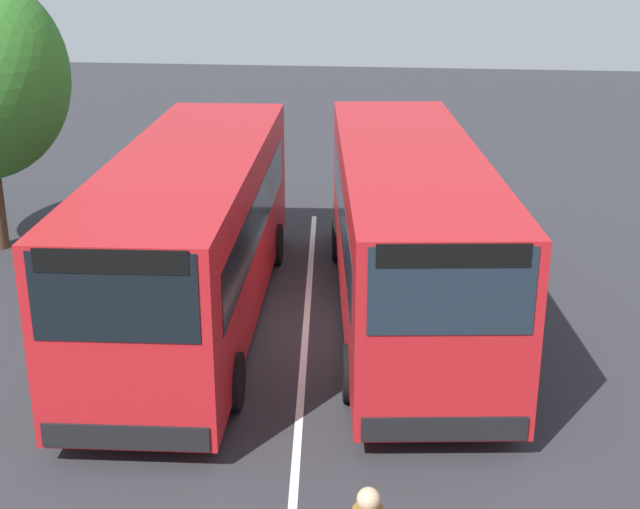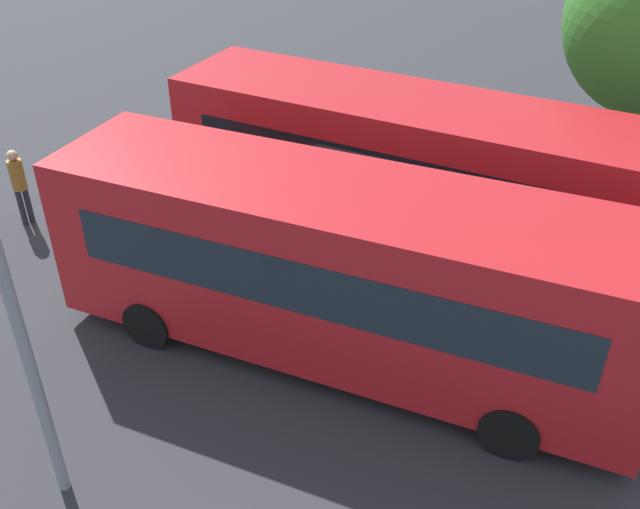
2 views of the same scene
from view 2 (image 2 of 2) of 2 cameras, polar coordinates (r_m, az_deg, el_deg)
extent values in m
plane|color=#2B2B30|center=(14.60, 2.38, -2.41)|extent=(68.59, 68.59, 0.00)
cube|color=#AD191E|center=(15.28, 6.73, 6.91)|extent=(10.08, 3.06, 2.92)
cube|color=black|center=(17.13, -8.97, 12.61)|extent=(0.25, 2.19, 1.23)
cube|color=black|center=(14.11, 5.00, 6.25)|extent=(8.35, 0.57, 0.93)
cube|color=black|center=(16.17, 8.42, 9.70)|extent=(8.35, 0.57, 0.93)
cube|color=black|center=(16.98, -9.18, 14.17)|extent=(0.22, 1.99, 0.32)
cube|color=black|center=(17.96, -8.49, 6.57)|extent=(0.23, 2.29, 0.36)
cylinder|color=black|center=(16.24, -5.64, 3.38)|extent=(0.93, 0.33, 0.91)
cylinder|color=black|center=(18.02, -1.63, 6.74)|extent=(0.93, 0.33, 0.91)
cylinder|color=black|center=(14.30, 16.53, -2.60)|extent=(0.93, 0.33, 0.91)
cylinder|color=black|center=(16.30, 18.43, 1.79)|extent=(0.93, 0.33, 0.91)
cube|color=#AD191E|center=(11.96, 1.69, -1.03)|extent=(10.18, 3.72, 2.92)
cube|color=#19232D|center=(13.88, -17.61, 6.28)|extent=(0.39, 2.18, 1.23)
cube|color=#19232D|center=(10.85, -0.68, -2.83)|extent=(8.30, 1.13, 0.93)
cube|color=#19232D|center=(12.74, 3.76, 3.11)|extent=(8.30, 1.13, 0.93)
cube|color=black|center=(13.69, -18.03, 8.13)|extent=(0.35, 1.99, 0.32)
cube|color=black|center=(14.89, -16.40, -0.64)|extent=(0.39, 2.28, 0.36)
cylinder|color=black|center=(13.24, -13.32, -5.30)|extent=(0.94, 0.39, 0.91)
cylinder|color=black|center=(14.79, -8.16, -0.10)|extent=(0.94, 0.39, 0.91)
cylinder|color=black|center=(11.39, 14.66, -13.27)|extent=(0.94, 0.39, 0.91)
cylinder|color=black|center=(13.16, 16.63, -6.18)|extent=(0.94, 0.39, 0.91)
cylinder|color=#232833|center=(17.73, -21.92, 3.64)|extent=(0.13, 0.13, 0.88)
cylinder|color=#232833|center=(17.70, -22.40, 3.47)|extent=(0.13, 0.13, 0.88)
cylinder|color=olive|center=(17.37, -22.71, 5.80)|extent=(0.42, 0.42, 0.70)
sphere|color=tan|center=(17.18, -23.04, 7.17)|extent=(0.24, 0.24, 0.24)
cylinder|color=gray|center=(9.24, -23.43, -2.20)|extent=(0.16, 0.16, 7.17)
cylinder|color=#4C3823|center=(19.70, 23.33, 8.66)|extent=(0.44, 0.44, 2.34)
cube|color=silver|center=(14.60, 2.38, -2.40)|extent=(13.88, 1.47, 0.01)
camera|label=1|loc=(22.15, -40.10, 22.30)|focal=49.87mm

